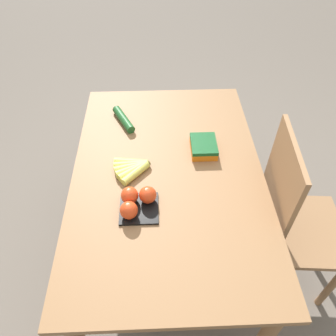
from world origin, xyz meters
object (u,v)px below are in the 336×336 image
Objects in this scene: carrot_bag at (204,146)px; chair at (291,222)px; banana_bunch at (133,168)px; tomato_pack at (136,202)px; cucumber_near at (124,119)px.

chair is at bearing 56.05° from carrot_bag.
chair is 0.80m from banana_bunch.
tomato_pack reaches higher than banana_bunch.
cucumber_near is at bearing -120.53° from carrot_bag.
carrot_bag reaches higher than banana_bunch.
chair reaches higher than carrot_bag.
tomato_pack is (0.05, -0.73, 0.26)m from chair.
tomato_pack is at bearing -43.63° from carrot_bag.
chair reaches higher than tomato_pack.
tomato_pack is 1.05× the size of carrot_bag.
tomato_pack is at bearing 8.42° from cucumber_near.
cucumber_near is at bearing -170.42° from banana_bunch.
chair is at bearing 57.70° from cucumber_near.
tomato_pack is 0.45m from carrot_bag.
chair reaches higher than cucumber_near.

